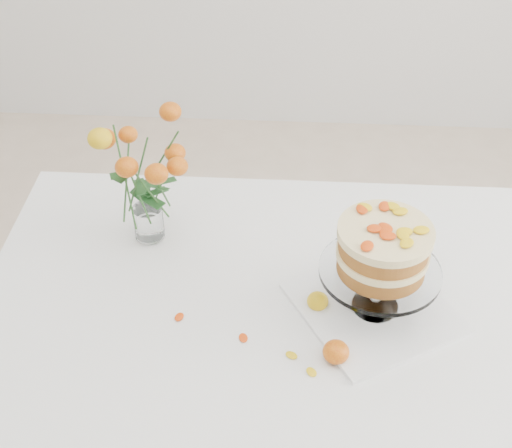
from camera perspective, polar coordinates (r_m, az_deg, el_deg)
The scene contains 10 objects.
table at distance 1.61m, azimuth 3.59°, elevation -8.58°, with size 1.43×0.93×0.76m.
napkin at distance 1.56m, azimuth 9.44°, elevation -6.63°, with size 0.30×0.30×0.01m, color white.
cake_stand at distance 1.45m, azimuth 10.09°, elevation -2.35°, with size 0.25×0.25×0.23m.
rose_vase at distance 1.61m, azimuth -9.13°, elevation 4.61°, with size 0.29×0.29×0.36m.
loose_rose_near at distance 1.54m, azimuth 4.97°, elevation -6.17°, with size 0.08×0.05×0.04m.
loose_rose_far at distance 1.44m, azimuth 6.44°, elevation -10.14°, with size 0.10×0.05×0.05m.
stray_petal_a at distance 1.48m, azimuth -1.02°, elevation -9.10°, with size 0.03×0.02×0.00m, color yellow.
stray_petal_b at distance 1.45m, azimuth 2.86°, elevation -10.45°, with size 0.03×0.02×0.00m, color yellow.
stray_petal_c at distance 1.43m, azimuth 4.46°, elevation -11.74°, with size 0.03×0.02×0.00m, color yellow.
stray_petal_d at distance 1.53m, azimuth -6.16°, elevation -7.41°, with size 0.03×0.02×0.00m, color yellow.
Camera 1 is at (-0.04, -1.08, 1.87)m, focal length 50.00 mm.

